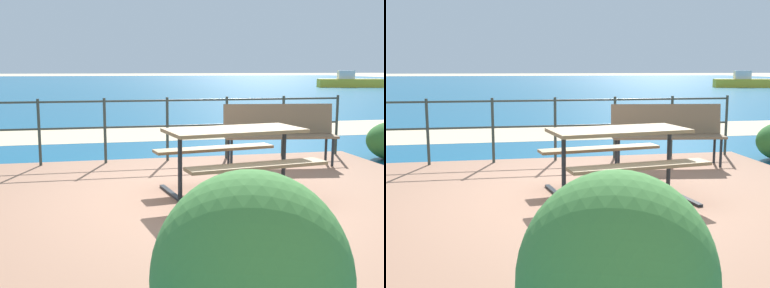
{
  "view_description": "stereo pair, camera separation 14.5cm",
  "coord_description": "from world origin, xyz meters",
  "views": [
    {
      "loc": [
        -1.16,
        -5.19,
        1.55
      ],
      "look_at": [
        0.13,
        1.02,
        0.53
      ],
      "focal_mm": 44.99,
      "sensor_mm": 36.0,
      "label": 1
    },
    {
      "loc": [
        -1.02,
        -5.22,
        1.55
      ],
      "look_at": [
        0.13,
        1.02,
        0.53
      ],
      "focal_mm": 44.99,
      "sensor_mm": 36.0,
      "label": 2
    }
  ],
  "objects": [
    {
      "name": "sea_water",
      "position": [
        0.0,
        40.0,
        0.01
      ],
      "size": [
        90.0,
        90.0,
        0.01
      ],
      "primitive_type": "cube",
      "color": "#145B84",
      "rests_on": "ground"
    },
    {
      "name": "shrub_front",
      "position": [
        -0.44,
        -3.1,
        0.53
      ],
      "size": [
        0.98,
        0.98,
        1.07
      ],
      "primitive_type": "ellipsoid",
      "color": "#427F38",
      "rests_on": "ground"
    },
    {
      "name": "boat_near",
      "position": [
        18.68,
        29.25,
        0.41
      ],
      "size": [
        5.52,
        2.39,
        1.3
      ],
      "rotation": [
        0.0,
        0.0,
        6.04
      ],
      "color": "yellow",
      "rests_on": "sea_water"
    },
    {
      "name": "picnic_table",
      "position": [
        0.42,
        0.05,
        0.66
      ],
      "size": [
        1.76,
        1.63,
        0.79
      ],
      "rotation": [
        0.0,
        0.0,
        0.15
      ],
      "color": "#8C704C",
      "rests_on": "patio_paving"
    },
    {
      "name": "patio_paving",
      "position": [
        0.0,
        0.0,
        0.03
      ],
      "size": [
        6.4,
        5.2,
        0.06
      ],
      "primitive_type": "cube",
      "color": "#996B51",
      "rests_on": "ground"
    },
    {
      "name": "ground_plane",
      "position": [
        0.0,
        0.0,
        0.0
      ],
      "size": [
        240.0,
        240.0,
        0.0
      ],
      "primitive_type": "plane",
      "color": "beige"
    },
    {
      "name": "railing_fence",
      "position": [
        0.0,
        2.36,
        0.69
      ],
      "size": [
        5.94,
        0.04,
        1.02
      ],
      "color": "#2D3833",
      "rests_on": "patio_paving"
    },
    {
      "name": "park_bench",
      "position": [
        1.64,
        1.72,
        0.61
      ],
      "size": [
        1.75,
        0.65,
        0.93
      ],
      "rotation": [
        0.0,
        0.0,
        -0.14
      ],
      "color": "#7A6047",
      "rests_on": "patio_paving"
    },
    {
      "name": "beach_strip",
      "position": [
        0.0,
        6.15,
        0.01
      ],
      "size": [
        54.01,
        3.0,
        0.01
      ],
      "primitive_type": "cube",
      "rotation": [
        0.0,
        0.0,
        -0.0
      ],
      "color": "beige",
      "rests_on": "ground"
    }
  ]
}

